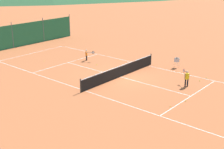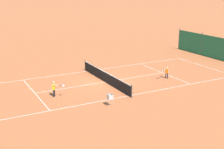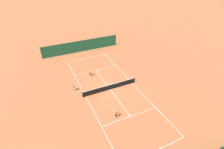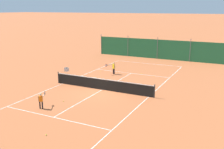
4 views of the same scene
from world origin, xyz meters
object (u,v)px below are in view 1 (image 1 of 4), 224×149
at_px(player_far_baseline, 87,54).
at_px(tennis_ball_near_corner, 97,65).
at_px(tennis_ball_alley_left, 206,78).
at_px(ball_hopper, 177,61).
at_px(player_far_service, 187,77).
at_px(tennis_ball_far_corner, 200,81).
at_px(tennis_ball_alley_right, 120,60).
at_px(tennis_ball_by_net_right, 44,61).
at_px(tennis_net, 120,71).
at_px(tennis_ball_service_box, 186,101).
at_px(tennis_ball_mid_court, 170,106).

distance_m(player_far_baseline, tennis_ball_near_corner, 1.94).
bearing_deg(tennis_ball_alley_left, ball_hopper, 73.33).
bearing_deg(player_far_service, ball_hopper, 37.84).
height_order(tennis_ball_far_corner, tennis_ball_alley_right, same).
height_order(player_far_baseline, tennis_ball_alley_right, player_far_baseline).
bearing_deg(tennis_ball_near_corner, tennis_ball_alley_left, -71.68).
xyz_separation_m(player_far_service, tennis_ball_by_net_right, (-2.71, 13.72, -0.70)).
relative_size(tennis_ball_alley_left, ball_hopper, 0.07).
distance_m(tennis_net, player_far_service, 5.43).
bearing_deg(player_far_service, tennis_net, 106.26).
relative_size(tennis_ball_service_box, ball_hopper, 0.07).
height_order(tennis_ball_by_net_right, tennis_ball_service_box, same).
xyz_separation_m(tennis_ball_near_corner, tennis_ball_by_net_right, (-2.38, 4.74, 0.00)).
xyz_separation_m(tennis_ball_service_box, ball_hopper, (6.37, 4.28, 0.62)).
bearing_deg(player_far_baseline, tennis_ball_by_net_right, 134.41).
relative_size(tennis_ball_near_corner, tennis_ball_alley_right, 1.00).
xyz_separation_m(player_far_service, tennis_ball_far_corner, (1.74, -0.30, -0.70)).
bearing_deg(tennis_ball_near_corner, player_far_baseline, 73.40).
xyz_separation_m(tennis_ball_alley_left, tennis_ball_alley_right, (-0.43, 8.75, 0.00)).
distance_m(player_far_service, tennis_ball_alley_right, 8.70).
distance_m(tennis_ball_far_corner, ball_hopper, 3.87).
bearing_deg(player_far_baseline, tennis_ball_alley_left, -76.97).
bearing_deg(tennis_ball_alley_left, tennis_ball_service_box, -169.98).
height_order(tennis_ball_by_net_right, ball_hopper, ball_hopper).
bearing_deg(player_far_service, tennis_ball_mid_court, -166.28).
relative_size(tennis_ball_mid_court, ball_hopper, 0.07).
xyz_separation_m(player_far_service, tennis_ball_alley_right, (2.34, 8.35, -0.70)).
distance_m(tennis_net, tennis_ball_mid_court, 6.71).
distance_m(player_far_baseline, tennis_ball_mid_court, 12.49).
xyz_separation_m(player_far_baseline, tennis_ball_by_net_right, (-2.91, 2.97, -0.61)).
xyz_separation_m(tennis_ball_service_box, tennis_ball_mid_court, (-1.45, 0.36, 0.00)).
relative_size(player_far_service, tennis_ball_alley_left, 19.02).
relative_size(tennis_net, tennis_ball_alley_left, 139.09).
bearing_deg(player_far_baseline, player_far_service, -91.06).
bearing_deg(tennis_ball_by_net_right, tennis_ball_far_corner, -72.36).
bearing_deg(player_far_baseline, ball_hopper, -65.40).
relative_size(tennis_ball_alley_left, tennis_ball_mid_court, 1.00).
xyz_separation_m(player_far_baseline, tennis_ball_far_corner, (1.55, -11.05, -0.61)).
relative_size(player_far_service, tennis_ball_mid_court, 19.02).
bearing_deg(ball_hopper, tennis_ball_far_corner, -122.12).
bearing_deg(tennis_ball_by_net_right, tennis_ball_alley_left, -68.75).
relative_size(player_far_baseline, tennis_ball_near_corner, 16.50).
distance_m(tennis_net, tennis_ball_far_corner, 6.43).
xyz_separation_m(player_far_baseline, tennis_ball_service_box, (-2.79, -12.09, -0.61)).
relative_size(tennis_net, tennis_ball_near_corner, 139.09).
bearing_deg(tennis_ball_near_corner, tennis_ball_far_corner, -77.41).
bearing_deg(tennis_net, tennis_ball_near_corner, 72.43).
xyz_separation_m(tennis_net, player_far_service, (1.52, -5.21, 0.23)).
height_order(tennis_net, tennis_ball_near_corner, tennis_net).
relative_size(tennis_ball_mid_court, tennis_ball_alley_right, 1.00).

